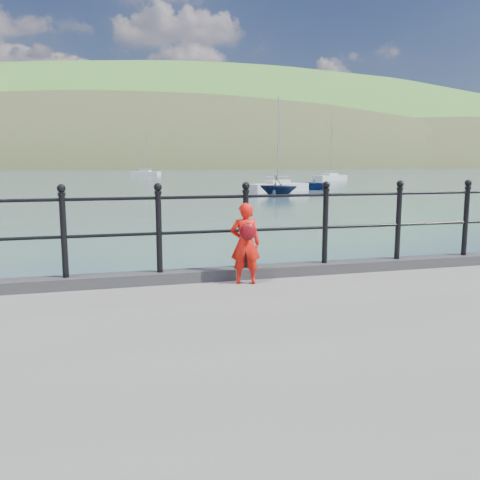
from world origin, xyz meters
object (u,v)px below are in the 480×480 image
object	(u,v)px
launch_blue	(310,184)
sailboat_near	(278,188)
sailboat_far	(330,178)
launch_navy	(278,186)
child	(245,243)
railing	(203,221)
sailboat_deep	(145,173)

from	to	relation	value
launch_blue	sailboat_near	xyz separation A→B (m)	(-4.11, -2.55, -0.15)
sailboat_near	sailboat_far	bearing A→B (deg)	32.65
sailboat_near	launch_blue	bearing A→B (deg)	9.20
launch_navy	sailboat_near	distance (m)	6.33
launch_blue	sailboat_near	world-z (taller)	sailboat_near
child	sailboat_far	world-z (taller)	sailboat_far
railing	sailboat_deep	xyz separation A→B (m)	(6.65, 90.71, -1.48)
sailboat_near	sailboat_deep	world-z (taller)	sailboat_deep
child	launch_navy	bearing A→B (deg)	-95.00
railing	sailboat_far	xyz separation A→B (m)	(28.98, 57.65, -1.48)
sailboat_far	launch_navy	bearing A→B (deg)	-153.90
launch_blue	sailboat_deep	world-z (taller)	sailboat_deep
railing	launch_blue	distance (m)	41.85
launch_navy	sailboat_deep	distance (m)	61.48
child	launch_blue	bearing A→B (deg)	-98.92
launch_navy	sailboat_far	xyz separation A→B (m)	(17.53, 28.22, -0.45)
sailboat_far	sailboat_near	size ratio (longest dim) A/B	1.07
railing	launch_blue	xyz separation A→B (m)	(17.64, 37.93, -1.34)
railing	child	size ratio (longest dim) A/B	16.63
railing	sailboat_deep	size ratio (longest dim) A/B	2.15
sailboat_far	sailboat_near	distance (m)	27.10
sailboat_far	railing	bearing A→B (deg)	-148.75
launch_navy	sailboat_near	size ratio (longest dim) A/B	0.36
railing	sailboat_far	distance (m)	64.54
sailboat_deep	launch_blue	bearing A→B (deg)	-46.67
railing	child	bearing A→B (deg)	-32.96
child	sailboat_near	world-z (taller)	sailboat_near
child	sailboat_deep	xyz separation A→B (m)	(6.15, 91.04, -1.21)
railing	sailboat_near	xyz separation A→B (m)	(13.53, 35.38, -1.48)
child	launch_navy	world-z (taller)	child
sailboat_far	sailboat_deep	world-z (taller)	sailboat_far
launch_navy	child	bearing A→B (deg)	-155.75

